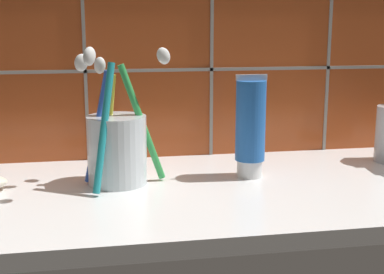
% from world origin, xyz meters
% --- Properties ---
extents(sink_counter, '(0.77, 0.34, 0.02)m').
position_xyz_m(sink_counter, '(0.00, 0.00, 0.01)').
color(sink_counter, white).
rests_on(sink_counter, ground).
extents(tile_wall_backsplash, '(0.87, 0.02, 0.41)m').
position_xyz_m(tile_wall_backsplash, '(0.00, 0.17, 0.21)').
color(tile_wall_backsplash, '#AD471E').
rests_on(tile_wall_backsplash, ground).
extents(toothbrush_cup, '(0.13, 0.11, 0.18)m').
position_xyz_m(toothbrush_cup, '(-0.14, 0.03, 0.07)').
color(toothbrush_cup, silver).
rests_on(toothbrush_cup, sink_counter).
extents(toothpaste_tube, '(0.04, 0.04, 0.14)m').
position_xyz_m(toothpaste_tube, '(0.04, 0.03, 0.09)').
color(toothpaste_tube, white).
rests_on(toothpaste_tube, sink_counter).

